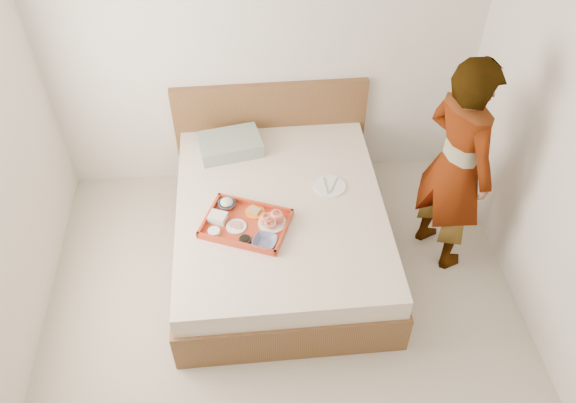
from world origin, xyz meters
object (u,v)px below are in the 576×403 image
(bed, at_px, (280,228))
(tray, at_px, (246,224))
(person, at_px, (456,167))
(dinner_plate, at_px, (330,186))

(bed, bearing_deg, tray, -142.35)
(tray, xyz_separation_m, person, (1.51, 0.11, 0.32))
(tray, distance_m, person, 1.55)
(bed, distance_m, dinner_plate, 0.51)
(bed, distance_m, tray, 0.44)
(tray, relative_size, person, 0.34)
(tray, relative_size, dinner_plate, 2.40)
(dinner_plate, xyz_separation_m, person, (0.85, -0.24, 0.35))
(bed, height_order, dinner_plate, dinner_plate)
(tray, bearing_deg, dinner_plate, 50.49)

